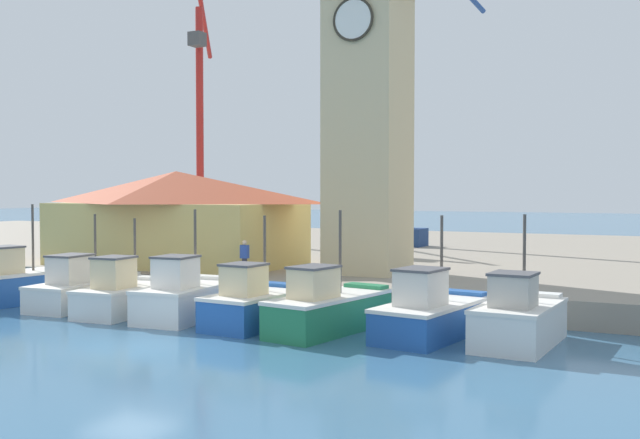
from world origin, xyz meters
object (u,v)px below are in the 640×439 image
at_px(fishing_boat_center, 255,305).
at_px(clock_tower, 368,86).
at_px(fishing_boat_far_left, 18,283).
at_px(dock_worker_near_tower, 245,258).
at_px(fishing_boat_mid_left, 186,297).
at_px(fishing_boat_mid_right, 328,309).
at_px(port_crane_near, 200,149).
at_px(fishing_boat_left_inner, 125,295).
at_px(port_crane_far, 412,129).
at_px(fishing_boat_right_outer, 519,319).
at_px(warehouse_left, 176,217).
at_px(fishing_boat_left_outer, 84,289).
at_px(fishing_boat_right_inner, 431,314).

bearing_deg(fishing_boat_center, clock_tower, 87.22).
bearing_deg(fishing_boat_far_left, dock_worker_near_tower, 28.49).
distance_m(fishing_boat_center, dock_worker_near_tower, 5.98).
relative_size(fishing_boat_mid_left, fishing_boat_center, 1.09).
bearing_deg(clock_tower, dock_worker_near_tower, -132.54).
height_order(fishing_boat_mid_right, port_crane_near, port_crane_near).
bearing_deg(clock_tower, fishing_boat_left_inner, -124.75).
xyz_separation_m(clock_tower, port_crane_far, (-3.75, 16.50, -0.55)).
bearing_deg(fishing_boat_center, port_crane_far, 97.41).
height_order(fishing_boat_center, fishing_boat_right_outer, fishing_boat_right_outer).
xyz_separation_m(fishing_boat_mid_right, warehouse_left, (-12.46, 8.16, 2.61)).
height_order(fishing_boat_center, warehouse_left, warehouse_left).
bearing_deg(port_crane_far, port_crane_near, -175.51).
distance_m(fishing_boat_mid_left, warehouse_left, 10.88).
height_order(fishing_boat_left_outer, fishing_boat_center, fishing_boat_center).
distance_m(fishing_boat_left_outer, warehouse_left, 8.25).
xyz_separation_m(fishing_boat_mid_left, port_crane_far, (-0.24, 25.30, 8.04)).
bearing_deg(port_crane_far, clock_tower, -77.19).
height_order(fishing_boat_center, port_crane_far, port_crane_far).
distance_m(fishing_boat_right_outer, clock_tower, 14.52).
height_order(fishing_boat_right_outer, port_crane_near, port_crane_near).
bearing_deg(fishing_boat_center, fishing_boat_far_left, 178.81).
bearing_deg(fishing_boat_right_inner, warehouse_left, 154.77).
bearing_deg(fishing_boat_mid_left, fishing_boat_left_outer, 175.04).
height_order(port_crane_far, dock_worker_near_tower, port_crane_far).
xyz_separation_m(fishing_boat_mid_left, fishing_boat_mid_right, (5.78, 0.01, -0.02)).
bearing_deg(warehouse_left, fishing_boat_right_inner, -25.23).
xyz_separation_m(fishing_boat_mid_right, port_crane_near, (-22.32, 24.01, 7.07)).
bearing_deg(clock_tower, fishing_boat_far_left, -144.38).
xyz_separation_m(fishing_boat_left_outer, warehouse_left, (-1.22, 7.70, 2.68)).
relative_size(fishing_boat_right_outer, dock_worker_near_tower, 2.68).
height_order(fishing_boat_far_left, fishing_boat_center, fishing_boat_far_left).
relative_size(fishing_boat_mid_left, fishing_boat_right_outer, 1.09).
relative_size(fishing_boat_far_left, clock_tower, 0.31).
bearing_deg(port_crane_near, fishing_boat_center, -50.99).
height_order(clock_tower, port_crane_far, port_crane_far).
bearing_deg(fishing_boat_right_inner, fishing_boat_center, -171.44).
distance_m(fishing_boat_center, fishing_boat_right_inner, 6.13).
bearing_deg(dock_worker_near_tower, port_crane_far, 89.64).
relative_size(fishing_boat_right_outer, warehouse_left, 0.35).
distance_m(fishing_boat_right_inner, warehouse_left, 17.68).
relative_size(fishing_boat_center, fishing_boat_right_inner, 0.82).
relative_size(fishing_boat_left_inner, fishing_boat_mid_right, 0.85).
bearing_deg(fishing_boat_right_inner, fishing_boat_mid_left, -175.46).
height_order(fishing_boat_mid_right, warehouse_left, warehouse_left).
bearing_deg(warehouse_left, port_crane_far, 69.38).
distance_m(fishing_boat_mid_left, fishing_boat_right_outer, 11.93).
xyz_separation_m(fishing_boat_center, clock_tower, (0.44, 8.99, 8.63)).
distance_m(fishing_boat_right_inner, port_crane_far, 27.52).
xyz_separation_m(fishing_boat_right_outer, clock_tower, (-8.40, 8.14, 8.59)).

